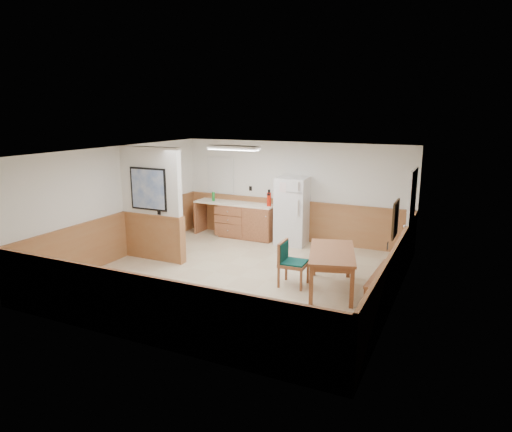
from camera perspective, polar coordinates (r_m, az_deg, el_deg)
The scene contains 20 objects.
ground at distance 9.22m, azimuth -2.04°, elevation -7.58°, with size 6.00×6.00×0.00m, color beige.
ceiling at distance 8.66m, azimuth -2.18°, elevation 8.10°, with size 6.00×6.00×0.02m, color white.
back_wall at distance 11.55m, azimuth 4.72°, elevation 3.04°, with size 6.00×0.02×2.50m, color white.
right_wall at distance 7.98m, azimuth 17.44°, elevation -2.04°, with size 0.02×6.00×2.50m, color white.
left_wall at distance 10.54m, azimuth -16.78°, elevation 1.57°, with size 0.02×6.00×2.50m, color white.
wainscot_back at distance 11.69m, azimuth 4.61°, elevation -0.60°, with size 6.00×0.04×1.00m, color #9D6C3F.
wainscot_right at distance 8.20m, azimuth 16.95°, elevation -7.09°, with size 0.04×6.00×1.00m, color #9D6C3F.
wainscot_left at distance 10.70m, azimuth -16.43°, elevation -2.38°, with size 0.04×6.00×1.00m, color #9D6C3F.
partition_wall at distance 10.22m, azimuth -12.90°, elevation 1.34°, with size 1.50×0.20×2.50m.
kitchen_counter at distance 11.90m, azimuth -1.35°, elevation -0.51°, with size 2.20×0.61×1.00m.
exterior_door at distance 9.87m, azimuth 18.71°, elevation -0.51°, with size 0.07×1.02×2.15m.
kitchen_window at distance 12.36m, azimuth -4.48°, elevation 5.11°, with size 0.80×0.04×1.00m.
wall_painting at distance 7.62m, azimuth 17.02°, elevation -0.37°, with size 0.04×0.50×0.60m.
fluorescent_fixture at distance 10.18m, azimuth -2.83°, elevation 8.52°, with size 1.20×0.30×0.09m.
refrigerator at distance 11.25m, azimuth 4.53°, elevation 0.63°, with size 0.78×0.74×1.67m.
dining_table at distance 8.45m, azimuth 9.48°, elevation -4.99°, with size 1.21×1.75×0.75m.
dining_bench at distance 8.45m, azimuth 15.71°, elevation -7.54°, with size 0.41×1.60×0.45m.
dining_chair at distance 8.67m, azimuth 4.13°, elevation -5.49°, with size 0.72×0.52×0.85m.
fire_extinguisher at distance 11.45m, azimuth 1.63°, elevation 2.15°, with size 0.12×0.12×0.42m.
soap_bottle at distance 12.16m, azimuth -5.35°, elevation 2.44°, with size 0.08×0.08×0.24m, color #18862D.
Camera 1 is at (3.96, -7.67, 3.24)m, focal length 32.00 mm.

